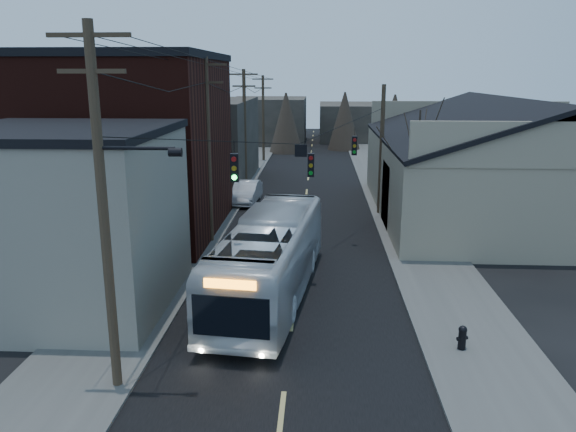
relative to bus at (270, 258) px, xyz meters
name	(u,v)px	position (x,y,z in m)	size (l,w,h in m)	color
road_surface	(306,197)	(1.04, 19.66, -1.70)	(9.00, 110.00, 0.02)	black
sidewalk_left	(221,196)	(-5.46, 19.66, -1.65)	(4.00, 110.00, 0.12)	#474744
sidewalk_right	(392,198)	(7.54, 19.66, -1.65)	(4.00, 110.00, 0.12)	#474744
building_clapboard	(65,222)	(-7.96, -1.34, 1.79)	(8.00, 8.00, 7.00)	slate
building_brick	(129,148)	(-8.96, 9.66, 3.29)	(10.00, 12.00, 10.00)	black
building_left_far	(198,141)	(-8.46, 25.66, 1.79)	(9.00, 14.00, 7.00)	#2F2A26
warehouse	(504,176)	(14.04, 14.66, 0.98)	(16.16, 20.60, 7.73)	gray
building_far_left	(268,120)	(-4.96, 54.66, 1.29)	(10.00, 12.00, 6.00)	#2F2A26
building_far_right	(362,121)	(8.04, 59.66, 0.79)	(12.00, 14.00, 5.00)	#2F2A26
bare_tree	(417,174)	(7.54, 9.66, 1.89)	(0.40, 0.40, 7.20)	black
utility_lines	(256,141)	(-2.07, 13.80, 3.24)	(11.24, 45.28, 10.50)	#382B1E
bus	(270,258)	(0.00, 0.00, 0.00)	(2.88, 12.31, 3.43)	silver
parked_car	(246,192)	(-3.26, 17.56, -0.92)	(1.67, 4.80, 1.58)	#B2B5BA
fire_hydrant	(462,337)	(6.87, -4.54, -1.15)	(0.41, 0.29, 0.84)	black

